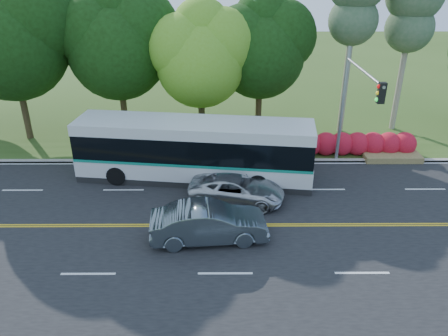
{
  "coord_description": "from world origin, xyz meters",
  "views": [
    {
      "loc": [
        -0.62,
        -17.41,
        11.45
      ],
      "look_at": [
        -0.52,
        2.0,
        2.06
      ],
      "focal_mm": 35.0,
      "sensor_mm": 36.0,
      "label": 1
    }
  ],
  "objects_px": {
    "transit_bus": "(194,151)",
    "suv": "(237,189)",
    "sedan": "(209,223)",
    "traffic_signal": "(354,97)"
  },
  "relations": [
    {
      "from": "transit_bus",
      "to": "suv",
      "type": "xyz_separation_m",
      "value": [
        2.32,
        -2.64,
        -1.01
      ]
    },
    {
      "from": "sedan",
      "to": "suv",
      "type": "relative_size",
      "value": 1.06
    },
    {
      "from": "traffic_signal",
      "to": "transit_bus",
      "type": "height_order",
      "value": "traffic_signal"
    },
    {
      "from": "traffic_signal",
      "to": "suv",
      "type": "distance_m",
      "value": 8.12
    },
    {
      "from": "sedan",
      "to": "suv",
      "type": "xyz_separation_m",
      "value": [
        1.34,
        3.39,
        -0.17
      ]
    },
    {
      "from": "suv",
      "to": "sedan",
      "type": "bearing_deg",
      "value": 168.88
    },
    {
      "from": "transit_bus",
      "to": "suv",
      "type": "relative_size",
      "value": 2.71
    },
    {
      "from": "traffic_signal",
      "to": "sedan",
      "type": "bearing_deg",
      "value": -139.74
    },
    {
      "from": "transit_bus",
      "to": "traffic_signal",
      "type": "bearing_deg",
      "value": 10.44
    },
    {
      "from": "sedan",
      "to": "suv",
      "type": "height_order",
      "value": "sedan"
    }
  ]
}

